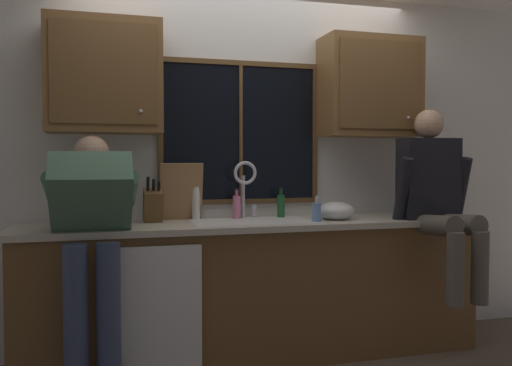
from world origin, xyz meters
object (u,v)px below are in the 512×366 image
Objects in this scene: bottle_green_glass at (196,202)px; bottle_amber_small at (237,206)px; mixing_bowl at (336,211)px; knife_block at (153,206)px; person_sitting_on_counter at (437,193)px; bottle_tall_clear at (281,205)px; person_standing at (92,230)px; soap_dispenser at (317,212)px; cutting_board at (181,192)px.

bottle_amber_small is at bearing -7.78° from bottle_green_glass.
knife_block is at bearing 172.14° from mixing_bowl.
person_sitting_on_counter reaches higher than knife_block.
mixing_bowl is at bearing -36.94° from bottle_tall_clear.
person_standing is 1.43m from soap_dispenser.
bottle_green_glass is (0.68, 0.49, 0.11)m from person_standing.
mixing_bowl is at bearing -19.55° from bottle_amber_small.
cutting_board is 1.54× the size of mixing_bowl.
person_sitting_on_counter is 7.26× the size of soap_dispenser.
bottle_amber_small is at bearing 25.37° from person_standing.
bottle_green_glass is at bearing 172.22° from bottle_amber_small.
person_sitting_on_counter is 5.91× the size of bottle_amber_small.
knife_block is (-1.87, 0.39, -0.08)m from person_sitting_on_counter.
person_sitting_on_counter is 4.92× the size of mixing_bowl.
cutting_board is (0.58, 0.49, 0.18)m from person_standing.
bottle_green_glass reaches higher than bottle_tall_clear.
person_sitting_on_counter is 1.92m from knife_block.
person_standing is 1.37m from bottle_tall_clear.
bottle_tall_clear reaches higher than mixing_bowl.
knife_block is 0.24m from cutting_board.
cutting_board is at bearing 175.22° from bottle_amber_small.
knife_block is at bearing 166.08° from soap_dispenser.
cutting_board is at bearing 40.11° from person_standing.
cutting_board is 1.87× the size of bottle_tall_clear.
person_standing is at bearing -133.77° from knife_block.
person_sitting_on_counter reaches higher than mixing_bowl.
bottle_green_glass reaches higher than soap_dispenser.
cutting_board is 1.07m from mixing_bowl.
cutting_board reaches higher than bottle_amber_small.
bottle_green_glass is at bearing 36.02° from person_standing.
soap_dispenser is at bearing 5.44° from person_standing.
bottle_tall_clear is at bearing 1.81° from bottle_amber_small.
knife_block is 0.91m from bottle_tall_clear.
knife_block is 1.85× the size of soap_dispenser.
knife_block is at bearing -155.28° from cutting_board.
bottle_green_glass is 1.38× the size of bottle_amber_small.
soap_dispenser is (0.85, -0.35, -0.13)m from cutting_board.
bottle_green_glass is at bearing 3.71° from cutting_board.
cutting_board is 0.93m from soap_dispenser.
knife_block is 0.32m from bottle_green_glass.
person_standing is at bearing -154.63° from bottle_amber_small.
bottle_tall_clear is (-0.14, 0.33, 0.02)m from soap_dispenser.
person_standing reaches higher than bottle_green_glass.
person_standing is 8.55× the size of soap_dispenser.
person_standing reaches higher than knife_block.
bottle_tall_clear is at bearing 112.73° from soap_dispenser.
knife_block is at bearing 168.33° from person_sitting_on_counter.
bottle_tall_clear is at bearing 19.89° from person_standing.
bottle_amber_small is at bearing 145.53° from soap_dispenser.
bottle_tall_clear is 0.99× the size of bottle_amber_small.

